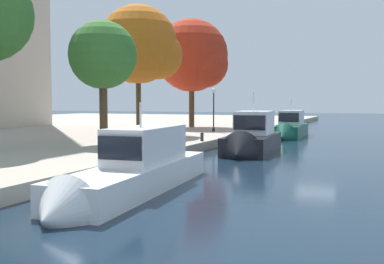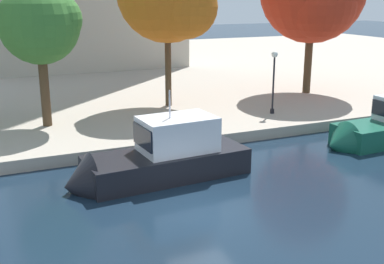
{
  "view_description": "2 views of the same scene",
  "coord_description": "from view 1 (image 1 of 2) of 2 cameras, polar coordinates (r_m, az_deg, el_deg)",
  "views": [
    {
      "loc": [
        -29.68,
        -3.86,
        3.44
      ],
      "look_at": [
        -3.22,
        7.29,
        1.5
      ],
      "focal_mm": 42.28,
      "sensor_mm": 36.0,
      "label": 1
    },
    {
      "loc": [
        -7.39,
        -15.57,
        8.13
      ],
      "look_at": [
        1.33,
        4.28,
        1.98
      ],
      "focal_mm": 45.37,
      "sensor_mm": 36.0,
      "label": 2
    }
  ],
  "objects": [
    {
      "name": "tree_0",
      "position": [
        39.43,
        -6.59,
        10.75
      ],
      "size": [
        6.72,
        7.06,
        11.05
      ],
      "color": "#4C3823",
      "rests_on": "dock_promenade"
    },
    {
      "name": "motor_yacht_0",
      "position": [
        17.28,
        -7.42,
        -5.45
      ],
      "size": [
        10.98,
        2.99,
        4.2
      ],
      "rotation": [
        0.0,
        0.0,
        3.22
      ],
      "color": "white",
      "rests_on": "ground_plane"
    },
    {
      "name": "tree_4",
      "position": [
        31.09,
        -11.13,
        9.54
      ],
      "size": [
        4.63,
        4.55,
        8.18
      ],
      "color": "#4C3823",
      "rests_on": "dock_promenade"
    },
    {
      "name": "mooring_bollard_2",
      "position": [
        32.04,
        1.27,
        -0.54
      ],
      "size": [
        0.25,
        0.25,
        0.64
      ],
      "color": "#2D2D33",
      "rests_on": "dock_promenade"
    },
    {
      "name": "ground_plane",
      "position": [
        30.13,
        15.36,
        -2.83
      ],
      "size": [
        220.0,
        220.0,
        0.0
      ],
      "primitive_type": "plane",
      "color": "#142333"
    },
    {
      "name": "motor_yacht_1",
      "position": [
        30.39,
        7.46,
        -1.25
      ],
      "size": [
        8.64,
        3.28,
        5.03
      ],
      "rotation": [
        0.0,
        0.0,
        3.21
      ],
      "color": "black",
      "rests_on": "ground_plane"
    },
    {
      "name": "tree_3",
      "position": [
        49.72,
        0.24,
        9.5
      ],
      "size": [
        7.94,
        8.19,
        11.81
      ],
      "color": "#4C3823",
      "rests_on": "dock_promenade"
    },
    {
      "name": "mooring_bollard_1",
      "position": [
        22.06,
        -9.74,
        -2.55
      ],
      "size": [
        0.3,
        0.3,
        0.68
      ],
      "color": "#2D2D33",
      "rests_on": "dock_promenade"
    },
    {
      "name": "motor_yacht_2",
      "position": [
        44.45,
        12.22,
        0.24
      ],
      "size": [
        9.27,
        2.79,
        4.52
      ],
      "rotation": [
        0.0,
        0.0,
        3.18
      ],
      "color": "#14513D",
      "rests_on": "ground_plane"
    },
    {
      "name": "lamp_post",
      "position": [
        42.09,
        2.75,
        3.61
      ],
      "size": [
        0.42,
        0.42,
        4.06
      ],
      "color": "black",
      "rests_on": "dock_promenade"
    }
  ]
}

